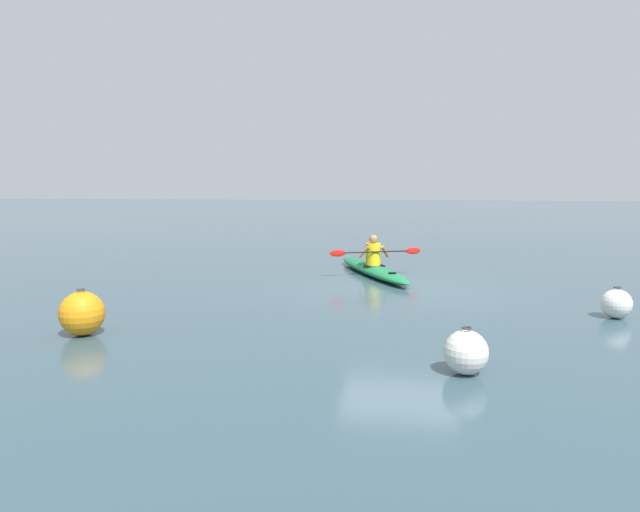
{
  "coord_description": "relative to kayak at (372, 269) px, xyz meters",
  "views": [
    {
      "loc": [
        -0.27,
        12.08,
        2.19
      ],
      "look_at": [
        1.69,
        0.44,
        0.74
      ],
      "focal_mm": 31.71,
      "sensor_mm": 36.0,
      "label": 1
    }
  ],
  "objects": [
    {
      "name": "kayaker",
      "position": [
        -0.03,
        0.07,
        0.44
      ],
      "size": [
        2.17,
        1.0,
        0.75
      ],
      "color": "yellow",
      "rests_on": "kayak"
    },
    {
      "name": "ground_plane",
      "position": [
        -0.76,
        1.92,
        -0.13
      ],
      "size": [
        160.0,
        160.0,
        0.0
      ],
      "primitive_type": "plane",
      "color": "#334C56"
    },
    {
      "name": "mooring_buoy_channel_marker",
      "position": [
        -4.38,
        4.04,
        0.12
      ],
      "size": [
        0.49,
        0.49,
        0.53
      ],
      "color": "silver",
      "rests_on": "ground"
    },
    {
      "name": "mooring_buoy_white_far",
      "position": [
        -1.65,
        7.38,
        0.13
      ],
      "size": [
        0.53,
        0.53,
        0.57
      ],
      "color": "silver",
      "rests_on": "ground"
    },
    {
      "name": "mooring_buoy_red_near",
      "position": [
        3.8,
        6.52,
        0.2
      ],
      "size": [
        0.66,
        0.66,
        0.7
      ],
      "color": "orange",
      "rests_on": "ground"
    },
    {
      "name": "kayak",
      "position": [
        0.0,
        0.0,
        0.0
      ],
      "size": [
        2.4,
        4.35,
        0.25
      ],
      "color": "#19723F",
      "rests_on": "ground"
    }
  ]
}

